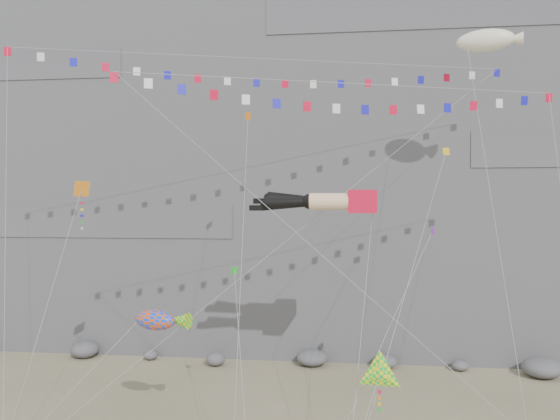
% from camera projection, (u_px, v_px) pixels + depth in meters
% --- Properties ---
extents(cliff, '(80.00, 28.00, 50.00)m').
position_uv_depth(cliff, '(320.00, 100.00, 60.17)').
color(cliff, slate).
rests_on(cliff, ground).
extents(talus_boulders, '(60.00, 3.00, 1.20)m').
position_uv_depth(talus_boulders, '(312.00, 358.00, 45.57)').
color(talus_boulders, slate).
rests_on(talus_boulders, ground).
extents(legs_kite, '(7.75, 14.84, 19.24)m').
position_uv_depth(legs_kite, '(327.00, 202.00, 33.65)').
color(legs_kite, red).
rests_on(legs_kite, ground).
extents(flag_banner_upper, '(32.53, 16.76, 28.90)m').
position_uv_depth(flag_banner_upper, '(271.00, 59.00, 37.46)').
color(flag_banner_upper, red).
rests_on(flag_banner_upper, ground).
extents(flag_banner_lower, '(24.71, 9.89, 23.92)m').
position_uv_depth(flag_banner_lower, '(351.00, 84.00, 31.27)').
color(flag_banner_lower, red).
rests_on(flag_banner_lower, ground).
extents(harlequin_kite, '(2.30, 7.58, 15.84)m').
position_uv_depth(harlequin_kite, '(82.00, 190.00, 32.49)').
color(harlequin_kite, red).
rests_on(harlequin_kite, ground).
extents(fish_windsock, '(8.74, 5.88, 10.71)m').
position_uv_depth(fish_windsock, '(155.00, 320.00, 31.11)').
color(fish_windsock, '#E14B0B').
rests_on(fish_windsock, ground).
extents(delta_kite, '(3.47, 3.40, 7.54)m').
position_uv_depth(delta_kite, '(379.00, 375.00, 24.18)').
color(delta_kite, yellow).
rests_on(delta_kite, ground).
extents(blimp_windsock, '(4.67, 12.45, 26.89)m').
position_uv_depth(blimp_windsock, '(485.00, 41.00, 36.55)').
color(blimp_windsock, white).
rests_on(blimp_windsock, ground).
extents(small_kite_a, '(2.51, 15.44, 24.47)m').
position_uv_depth(small_kite_a, '(248.00, 122.00, 36.45)').
color(small_kite_a, orange).
rests_on(small_kite_a, ground).
extents(small_kite_b, '(7.55, 10.71, 17.10)m').
position_uv_depth(small_kite_b, '(431.00, 234.00, 31.75)').
color(small_kite_b, purple).
rests_on(small_kite_b, ground).
extents(small_kite_c, '(3.46, 10.89, 14.34)m').
position_uv_depth(small_kite_c, '(235.00, 275.00, 31.98)').
color(small_kite_c, green).
rests_on(small_kite_c, ground).
extents(small_kite_d, '(7.47, 15.16, 23.35)m').
position_uv_depth(small_kite_d, '(444.00, 159.00, 34.59)').
color(small_kite_d, yellow).
rests_on(small_kite_d, ground).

